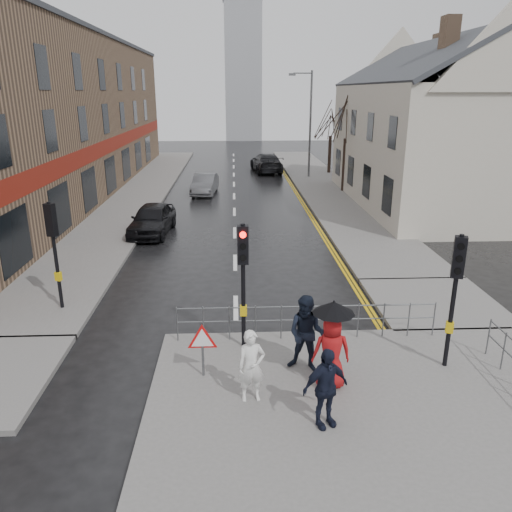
{
  "coord_description": "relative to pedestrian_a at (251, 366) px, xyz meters",
  "views": [
    {
      "loc": [
        -0.0,
        -11.76,
        6.66
      ],
      "look_at": [
        0.67,
        3.35,
        1.64
      ],
      "focal_mm": 35.0,
      "sensor_mm": 36.0,
      "label": 1
    }
  ],
  "objects": [
    {
      "name": "pedestrian_b",
      "position": [
        1.38,
        1.2,
        0.13
      ],
      "size": [
        1.13,
        1.01,
        1.93
      ],
      "primitive_type": "imported",
      "rotation": [
        0.0,
        0.0,
        -0.36
      ],
      "color": "black",
      "rests_on": "near_pavement"
    },
    {
      "name": "left_pavement",
      "position": [
        -6.82,
        25.22,
        -0.9
      ],
      "size": [
        4.0,
        44.0,
        0.14
      ],
      "primitive_type": "cube",
      "color": "#605E5B",
      "rests_on": "ground"
    },
    {
      "name": "near_pavement",
      "position": [
        2.68,
        -1.28,
        -0.9
      ],
      "size": [
        10.0,
        9.0,
        0.14
      ],
      "primitive_type": "cube",
      "color": "#605E5B",
      "rests_on": "ground"
    },
    {
      "name": "pavement_bridge_right",
      "position": [
        6.18,
        5.22,
        -0.9
      ],
      "size": [
        4.0,
        4.2,
        0.14
      ],
      "primitive_type": "cube",
      "color": "#605E5B",
      "rests_on": "ground"
    },
    {
      "name": "car_mid",
      "position": [
        -2.29,
        24.1,
        -0.3
      ],
      "size": [
        1.8,
        4.17,
        1.33
      ],
      "primitive_type": "imported",
      "rotation": [
        0.0,
        0.0,
        -0.1
      ],
      "color": "#4A4C50",
      "rests_on": "ground"
    },
    {
      "name": "car_parked",
      "position": [
        -4.32,
        14.22,
        -0.23
      ],
      "size": [
        2.12,
        4.47,
        1.48
      ],
      "primitive_type": "imported",
      "rotation": [
        0.0,
        0.0,
        -0.09
      ],
      "color": "black",
      "rests_on": "ground"
    },
    {
      "name": "traffic_signal_near_right",
      "position": [
        4.88,
        1.22,
        1.49
      ],
      "size": [
        0.34,
        0.33,
        3.4
      ],
      "color": "black",
      "rests_on": "near_pavement"
    },
    {
      "name": "building_left_terrace",
      "position": [
        -12.32,
        24.22,
        4.03
      ],
      "size": [
        8.0,
        42.0,
        10.0
      ],
      "primitive_type": "cube",
      "color": "brown",
      "rests_on": "ground"
    },
    {
      "name": "car_far",
      "position": [
        2.49,
        33.53,
        -0.17
      ],
      "size": [
        2.79,
        5.69,
        1.59
      ],
      "primitive_type": "imported",
      "rotation": [
        0.0,
        0.0,
        3.25
      ],
      "color": "black",
      "rests_on": "ground"
    },
    {
      "name": "pedestrian_a",
      "position": [
        0.0,
        0.0,
        0.0
      ],
      "size": [
        0.65,
        0.47,
        1.66
      ],
      "primitive_type": "imported",
      "rotation": [
        0.0,
        0.0,
        0.12
      ],
      "color": "white",
      "rests_on": "near_pavement"
    },
    {
      "name": "warning_sign",
      "position": [
        -1.12,
        1.02,
        0.07
      ],
      "size": [
        0.8,
        0.07,
        1.35
      ],
      "color": "#595B5E",
      "rests_on": "near_pavement"
    },
    {
      "name": "ground",
      "position": [
        -0.32,
        2.22,
        -0.97
      ],
      "size": [
        120.0,
        120.0,
        0.0
      ],
      "primitive_type": "plane",
      "color": "black",
      "rests_on": "ground"
    },
    {
      "name": "traffic_signal_far_left",
      "position": [
        -5.82,
        5.23,
        1.49
      ],
      "size": [
        0.34,
        0.33,
        3.4
      ],
      "color": "black",
      "rests_on": "left_pavement"
    },
    {
      "name": "street_lamp",
      "position": [
        5.5,
        30.22,
        3.74
      ],
      "size": [
        1.83,
        0.25,
        8.0
      ],
      "color": "#595B5E",
      "rests_on": "right_pavement"
    },
    {
      "name": "traffic_signal_near_left",
      "position": [
        -0.12,
        2.42,
        1.49
      ],
      "size": [
        0.28,
        0.27,
        3.4
      ],
      "color": "black",
      "rests_on": "near_pavement"
    },
    {
      "name": "right_pavement",
      "position": [
        6.18,
        27.22,
        -0.9
      ],
      "size": [
        4.0,
        40.0,
        0.14
      ],
      "primitive_type": "cube",
      "color": "#605E5B",
      "rests_on": "ground"
    },
    {
      "name": "pedestrian_with_umbrella",
      "position": [
        1.84,
        0.44,
        0.31
      ],
      "size": [
        0.96,
        0.96,
        2.13
      ],
      "color": "#A71315",
      "rests_on": "near_pavement"
    },
    {
      "name": "building_right_cream",
      "position": [
        11.68,
        20.22,
        3.81
      ],
      "size": [
        9.0,
        16.4,
        10.1
      ],
      "color": "beige",
      "rests_on": "ground"
    },
    {
      "name": "tree_far",
      "position": [
        7.68,
        32.22,
        3.45
      ],
      "size": [
        2.4,
        2.4,
        5.64
      ],
      "color": "#2E2019",
      "rests_on": "right_pavement"
    },
    {
      "name": "guard_railing_front",
      "position": [
        1.63,
        2.82,
        -0.11
      ],
      "size": [
        7.14,
        0.04,
        1.0
      ],
      "color": "#595B5E",
      "rests_on": "near_pavement"
    },
    {
      "name": "pedestrian_d",
      "position": [
        1.45,
        -0.96,
        0.04
      ],
      "size": [
        1.1,
        0.77,
        1.73
      ],
      "primitive_type": "imported",
      "rotation": [
        0.0,
        0.0,
        0.38
      ],
      "color": "black",
      "rests_on": "near_pavement"
    },
    {
      "name": "tree_near",
      "position": [
        7.18,
        24.22,
        4.17
      ],
      "size": [
        2.4,
        2.4,
        6.58
      ],
      "color": "#2E2019",
      "rests_on": "right_pavement"
    },
    {
      "name": "church_tower",
      "position": [
        1.18,
        64.22,
        8.03
      ],
      "size": [
        5.0,
        5.0,
        18.0
      ],
      "primitive_type": "cube",
      "color": "#95979D",
      "rests_on": "ground"
    }
  ]
}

